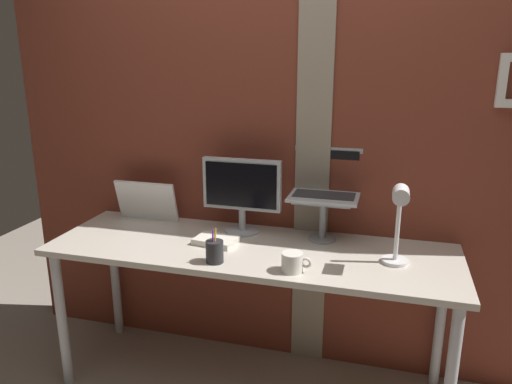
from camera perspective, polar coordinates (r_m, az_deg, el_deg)
name	(u,v)px	position (r m, az deg, el deg)	size (l,w,h in m)	color
brick_wall_back	(293,140)	(2.57, 4.34, 6.04)	(3.16, 0.16, 2.46)	brown
desk	(251,262)	(2.41, -0.64, -8.15)	(1.97, 0.63, 0.77)	beige
monitor	(242,189)	(2.51, -1.66, 0.31)	(0.41, 0.18, 0.39)	#ADB2B7
laptop_stand	(323,212)	(2.45, 7.80, -2.32)	(0.28, 0.22, 0.22)	gray
laptop	(326,183)	(2.47, 8.13, 1.07)	(0.34, 0.27, 0.24)	#ADB2B7
whiteboard_panel	(147,201)	(2.78, -12.63, -1.05)	(0.35, 0.02, 0.23)	white
desk_lamp	(399,217)	(2.17, 16.30, -2.78)	(0.12, 0.20, 0.38)	white
pen_cup	(215,251)	(2.21, -4.84, -6.92)	(0.08, 0.08, 0.16)	#262628
coffee_mug	(293,262)	(2.12, 4.31, -8.15)	(0.13, 0.09, 0.08)	silver
paper_clutter_stack	(216,240)	(2.43, -4.69, -5.65)	(0.20, 0.14, 0.03)	silver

